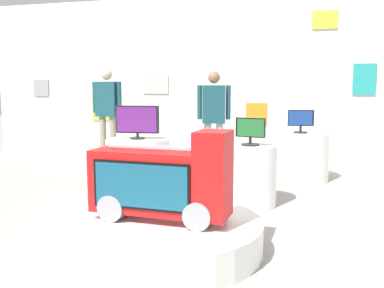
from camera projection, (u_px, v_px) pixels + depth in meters
ground_plane at (179, 252)px, 3.71m from camera, size 30.00×30.00×0.00m
back_wall_display at (251, 80)px, 7.88m from camera, size 10.95×0.13×3.13m
main_display_pedestal at (161, 235)px, 3.75m from camera, size 1.80×1.80×0.27m
novelty_firetruck_tv at (162, 183)px, 3.68m from camera, size 1.23×0.46×0.80m
display_pedestal_left_rear at (300, 156)px, 6.58m from camera, size 0.87×0.87×0.73m
tv_on_left_rear at (301, 121)px, 6.50m from camera, size 0.39×0.21×0.35m
display_pedestal_center_rear at (250, 175)px, 5.17m from camera, size 0.65×0.65×0.73m
tv_on_center_rear at (250, 131)px, 5.10m from camera, size 0.36×0.22×0.33m
display_pedestal_right_rear at (138, 166)px, 5.81m from camera, size 0.86×0.86×0.73m
tv_on_right_rear at (137, 121)px, 5.73m from camera, size 0.60×0.20×0.45m
shopper_browsing_near_truck at (214, 114)px, 7.14m from camera, size 0.55×0.27×1.69m
shopper_browsing_rear at (107, 110)px, 7.57m from camera, size 0.56×0.21×1.75m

